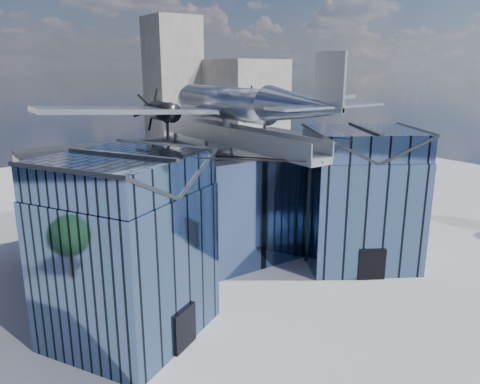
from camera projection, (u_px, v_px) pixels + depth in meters
ground_plane at (254, 285)px, 37.07m from camera, size 120.00×120.00×0.00m
museum at (215, 201)px, 40.28m from camera, size 32.88×24.50×17.60m
bg_towers at (80, 109)px, 75.63m from camera, size 77.00×24.50×26.00m
tree_side_e at (358, 178)px, 57.57m from camera, size 3.63×3.63×5.04m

